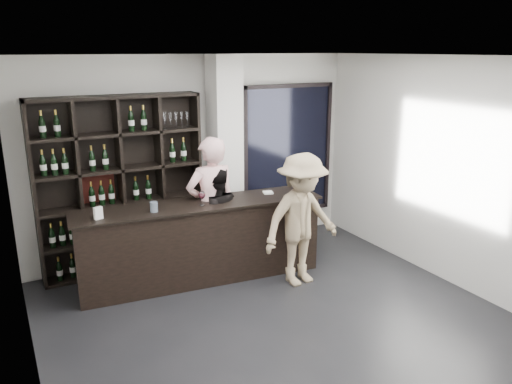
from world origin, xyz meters
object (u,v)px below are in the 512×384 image
taster_pink (211,207)px  taster_black (215,220)px  customer (301,220)px  tasting_counter (201,242)px  wine_shelf (121,186)px

taster_pink → taster_black: (0.05, 0.00, -0.19)m
taster_pink → taster_black: bearing=179.2°
taster_black → customer: (0.85, -0.80, 0.11)m
tasting_counter → customer: bearing=-26.6°
taster_pink → customer: taster_pink is taller
taster_black → tasting_counter: bearing=22.9°
taster_black → customer: bearing=137.8°
tasting_counter → taster_black: bearing=27.6°
tasting_counter → taster_pink: 0.47m
wine_shelf → taster_pink: wine_shelf is taller
tasting_counter → taster_black: 0.35m
wine_shelf → taster_pink: bearing=-35.6°
wine_shelf → taster_black: wine_shelf is taller
taster_pink → customer: 1.21m
taster_pink → customer: bearing=137.5°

